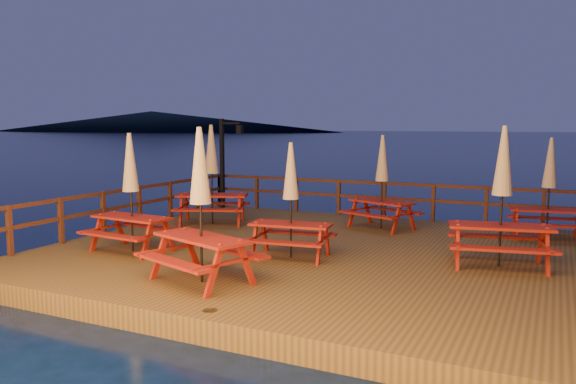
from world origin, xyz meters
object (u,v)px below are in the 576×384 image
lamp_post (226,155)px  picnic_table_1 (201,203)px  picnic_table_0 (131,191)px  picnic_table_2 (549,187)px

lamp_post → picnic_table_1: lamp_post is taller
picnic_table_0 → picnic_table_1: 3.11m
picnic_table_1 → picnic_table_0: bearing=172.5°
picnic_table_1 → picnic_table_2: picnic_table_1 is taller
lamp_post → picnic_table_0: size_ratio=1.14×
lamp_post → picnic_table_1: 9.06m
lamp_post → picnic_table_1: size_ratio=1.08×
picnic_table_2 → picnic_table_1: bearing=-137.4°
picnic_table_0 → picnic_table_2: picnic_table_0 is taller
picnic_table_0 → picnic_table_1: bearing=-21.6°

